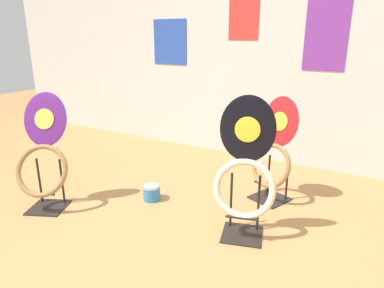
# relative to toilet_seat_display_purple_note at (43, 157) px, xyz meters

# --- Properties ---
(wall_back) EXTENTS (8.00, 0.07, 2.60)m
(wall_back) POSITION_rel_toilet_seat_display_purple_note_xyz_m (1.15, 2.05, 0.87)
(wall_back) COLOR silver
(wall_back) RESTS_ON ground_plane
(toilet_seat_display_purple_note) EXTENTS (0.50, 0.48, 0.93)m
(toilet_seat_display_purple_note) POSITION_rel_toilet_seat_display_purple_note_xyz_m (0.00, 0.00, 0.00)
(toilet_seat_display_purple_note) COLOR black
(toilet_seat_display_purple_note) RESTS_ON ground_plane
(toilet_seat_display_crimson_swirl) EXTENTS (0.42, 0.36, 0.89)m
(toilet_seat_display_crimson_swirl) POSITION_rel_toilet_seat_display_purple_note_xyz_m (1.54, 1.06, -0.04)
(toilet_seat_display_crimson_swirl) COLOR black
(toilet_seat_display_crimson_swirl) RESTS_ON ground_plane
(toilet_seat_display_jazz_black) EXTENTS (0.44, 0.35, 1.00)m
(toilet_seat_display_jazz_black) POSITION_rel_toilet_seat_display_purple_note_xyz_m (1.54, 0.40, 0.03)
(toilet_seat_display_jazz_black) COLOR black
(toilet_seat_display_jazz_black) RESTS_ON ground_plane
(paint_can) EXTENTS (0.15, 0.15, 0.13)m
(paint_can) POSITION_rel_toilet_seat_display_purple_note_xyz_m (0.66, 0.53, -0.36)
(paint_can) COLOR teal
(paint_can) RESTS_ON ground_plane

